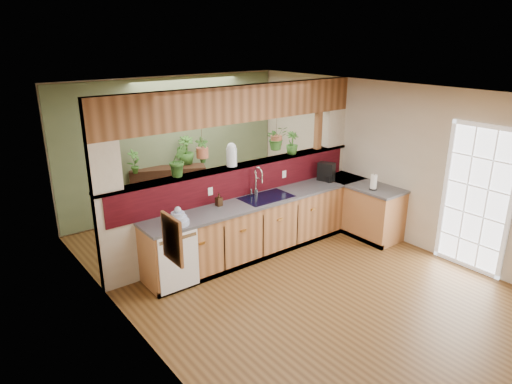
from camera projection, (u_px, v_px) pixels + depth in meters
ground at (295, 278)px, 6.54m from camera, size 4.60×7.00×0.01m
ceiling at (301, 94)px, 5.69m from camera, size 4.60×7.00×0.01m
wall_back at (174, 145)px, 8.74m from camera, size 4.60×0.02×2.60m
wall_left at (136, 236)px, 4.80m from camera, size 0.02×7.00×2.60m
wall_right at (402, 164)px, 7.44m from camera, size 0.02×7.00×2.60m
pass_through_partition at (241, 176)px, 7.18m from camera, size 4.60×0.21×2.60m
pass_through_ledge at (239, 166)px, 7.11m from camera, size 4.60×0.21×0.04m
header_beam at (238, 104)px, 6.80m from camera, size 4.60×0.15×0.55m
sage_backwall at (175, 145)px, 8.73m from camera, size 4.55×0.02×2.55m
countertop at (298, 217)px, 7.53m from camera, size 4.14×1.52×0.90m
dishwasher at (179, 262)px, 6.04m from camera, size 0.58×0.03×0.82m
navy_sink at (266, 202)px, 7.15m from camera, size 0.82×0.50×0.18m
french_door at (476, 201)px, 6.53m from camera, size 0.06×1.02×2.16m
framed_print at (172, 239)px, 4.13m from camera, size 0.04×0.35×0.45m
faucet at (257, 180)px, 7.12m from camera, size 0.20×0.21×0.47m
dish_stack at (178, 219)px, 6.07m from camera, size 0.29×0.29×0.26m
soap_dispenser at (219, 200)px, 6.74m from camera, size 0.09×0.09×0.19m
coffee_maker at (327, 173)px, 7.89m from camera, size 0.17×0.29×0.32m
paper_towel at (374, 182)px, 7.45m from camera, size 0.13×0.13×0.27m
glass_jar at (232, 154)px, 6.96m from camera, size 0.16×0.16×0.37m
ledge_plant_left at (178, 160)px, 6.42m from camera, size 0.31×0.27×0.48m
ledge_plant_right at (292, 143)px, 7.67m from camera, size 0.25×0.25×0.38m
hanging_plant_a at (202, 142)px, 6.58m from camera, size 0.22×0.18×0.49m
hanging_plant_b at (277, 128)px, 7.37m from camera, size 0.41×0.38×0.51m
shelving_console at (169, 191)px, 8.65m from camera, size 1.42×0.89×0.93m
shelf_plant_a at (134, 162)px, 8.06m from camera, size 0.26×0.21×0.44m
shelf_plant_b at (186, 150)px, 8.64m from camera, size 0.39×0.39×0.54m
floor_plant at (227, 201)px, 8.58m from camera, size 0.79×0.75×0.70m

